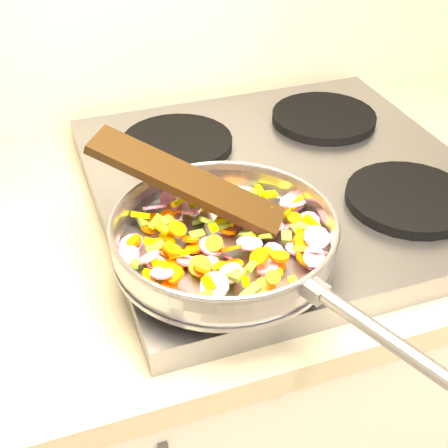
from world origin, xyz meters
name	(u,v)px	position (x,y,z in m)	size (l,w,h in m)	color
cooktop	(284,183)	(-0.70, 1.67, 0.92)	(0.60, 0.60, 0.04)	#939399
grate_fl	(234,237)	(-0.84, 1.52, 0.95)	(0.19, 0.19, 0.02)	black
grate_fr	(409,198)	(-0.56, 1.52, 0.95)	(0.19, 0.19, 0.02)	black
grate_bl	(177,143)	(-0.84, 1.81, 0.95)	(0.19, 0.19, 0.02)	black
grate_br	(324,118)	(-0.56, 1.81, 0.95)	(0.19, 0.19, 0.02)	black
saute_pan	(225,236)	(-0.87, 1.49, 0.99)	(0.33, 0.48, 0.05)	#9E9EA5
vegetable_heap	(225,241)	(-0.87, 1.49, 0.98)	(0.29, 0.27, 0.05)	#FFEF00
wooden_spatula	(187,182)	(-0.89, 1.56, 1.03)	(0.27, 0.06, 0.01)	black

